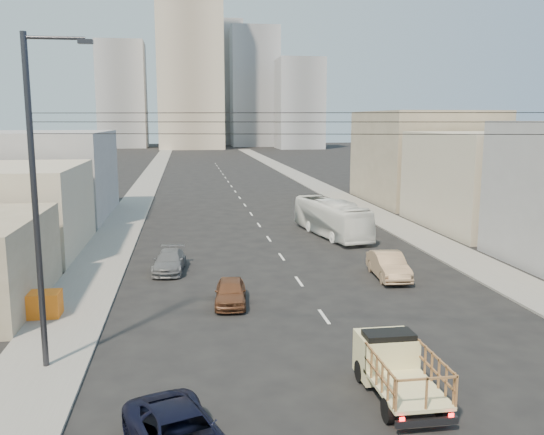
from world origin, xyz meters
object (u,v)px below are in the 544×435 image
object	(u,v)px
sedan_brown	(231,292)
sedan_tan	(389,265)
streetlamp_left	(38,196)
city_bus	(331,218)
crate_stack	(40,304)
sedan_grey	(169,261)
flatbed_pickup	(397,365)

from	to	relation	value
sedan_brown	sedan_tan	xyz separation A→B (m)	(9.44, 3.49, 0.11)
sedan_brown	streetlamp_left	distance (m)	11.30
city_bus	sedan_brown	distance (m)	18.53
city_bus	sedan_brown	size ratio (longest dim) A/B	2.71
crate_stack	sedan_tan	bearing A→B (deg)	13.16
sedan_tan	sedan_grey	xyz separation A→B (m)	(-12.60, 3.39, -0.12)
city_bus	crate_stack	world-z (taller)	city_bus
streetlamp_left	crate_stack	world-z (taller)	streetlamp_left
city_bus	crate_stack	size ratio (longest dim) A/B	5.66
flatbed_pickup	streetlamp_left	xyz separation A→B (m)	(-11.91, 3.96, 5.34)
city_bus	sedan_grey	bearing A→B (deg)	-153.47
sedan_grey	streetlamp_left	xyz separation A→B (m)	(-4.06, -13.35, 5.81)
city_bus	sedan_grey	distance (m)	15.44
streetlamp_left	crate_stack	size ratio (longest dim) A/B	6.67
sedan_tan	streetlamp_left	xyz separation A→B (m)	(-16.66, -9.96, 5.69)
sedan_grey	flatbed_pickup	bearing A→B (deg)	-60.28
sedan_grey	streetlamp_left	size ratio (longest dim) A/B	0.36
city_bus	sedan_tan	size ratio (longest dim) A/B	2.24
flatbed_pickup	streetlamp_left	distance (m)	13.64
sedan_tan	city_bus	bearing A→B (deg)	94.81
sedan_tan	streetlamp_left	distance (m)	20.22
streetlamp_left	sedan_brown	bearing A→B (deg)	41.86
city_bus	sedan_brown	xyz separation A→B (m)	(-9.24, -16.04, -0.78)
sedan_grey	crate_stack	bearing A→B (deg)	-121.16
sedan_grey	streetlamp_left	bearing A→B (deg)	-101.59
city_bus	sedan_brown	bearing A→B (deg)	-129.88
city_bus	sedan_tan	distance (m)	12.58
sedan_brown	sedan_tan	bearing A→B (deg)	25.62
city_bus	sedan_grey	xyz separation A→B (m)	(-12.40, -9.16, -0.79)
flatbed_pickup	city_bus	world-z (taller)	city_bus
sedan_grey	sedan_brown	bearing A→B (deg)	-59.98
flatbed_pickup	city_bus	size ratio (longest dim) A/B	0.43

